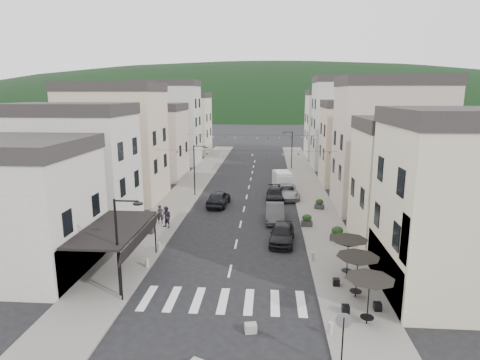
% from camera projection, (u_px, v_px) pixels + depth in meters
% --- Properties ---
extents(ground, '(700.00, 700.00, 0.00)m').
position_uv_depth(ground, '(219.00, 320.00, 21.30)').
color(ground, black).
rests_on(ground, ground).
extents(sidewalk_left, '(4.00, 76.00, 0.12)m').
position_uv_depth(sidewalk_left, '(193.00, 184.00, 53.02)').
color(sidewalk_left, slate).
rests_on(sidewalk_left, ground).
extents(sidewalk_right, '(4.00, 76.00, 0.12)m').
position_uv_depth(sidewalk_right, '(307.00, 186.00, 51.95)').
color(sidewalk_right, slate).
rests_on(sidewalk_right, ground).
extents(hill_backdrop, '(640.00, 360.00, 70.00)m').
position_uv_depth(hill_backdrop, '(267.00, 109.00, 313.77)').
color(hill_backdrop, black).
rests_on(hill_backdrop, ground).
extents(bistro_building, '(10.00, 8.00, 10.00)m').
position_uv_depth(bistro_building, '(476.00, 214.00, 23.11)').
color(bistro_building, beige).
rests_on(bistro_building, ground).
extents(boutique_awning, '(3.77, 7.50, 3.28)m').
position_uv_depth(boutique_awning, '(117.00, 230.00, 26.04)').
color(boutique_awning, black).
rests_on(boutique_awning, ground).
extents(buildings_row_left, '(10.20, 54.16, 14.00)m').
position_uv_depth(buildings_row_left, '(151.00, 134.00, 57.85)').
color(buildings_row_left, '#B8B2A8').
rests_on(buildings_row_left, ground).
extents(buildings_row_right, '(10.20, 54.16, 14.50)m').
position_uv_depth(buildings_row_right, '(357.00, 135.00, 54.61)').
color(buildings_row_right, beige).
rests_on(buildings_row_right, ground).
extents(cafe_terrace, '(2.50, 8.10, 2.53)m').
position_uv_depth(cafe_terrace, '(358.00, 261.00, 22.98)').
color(cafe_terrace, black).
rests_on(cafe_terrace, ground).
extents(streetlamp_left_near, '(1.70, 0.56, 6.00)m').
position_uv_depth(streetlamp_left_near, '(121.00, 238.00, 22.89)').
color(streetlamp_left_near, black).
rests_on(streetlamp_left_near, ground).
extents(streetlamp_left_far, '(1.70, 0.56, 6.00)m').
position_uv_depth(streetlamp_left_far, '(197.00, 165.00, 46.29)').
color(streetlamp_left_far, black).
rests_on(streetlamp_left_far, ground).
extents(streetlamp_right_far, '(1.70, 0.56, 6.00)m').
position_uv_depth(streetlamp_right_far, '(290.00, 146.00, 63.00)').
color(streetlamp_right_far, black).
rests_on(streetlamp_right_far, ground).
extents(traffic_sign, '(0.70, 0.07, 2.70)m').
position_uv_depth(traffic_sign, '(343.00, 330.00, 17.07)').
color(traffic_sign, black).
rests_on(traffic_sign, ground).
extents(bollards, '(11.66, 10.26, 0.60)m').
position_uv_depth(bollards, '(229.00, 268.00, 26.57)').
color(bollards, gray).
rests_on(bollards, ground).
extents(bunting_near, '(19.00, 0.28, 0.62)m').
position_uv_depth(bunting_near, '(245.00, 154.00, 41.56)').
color(bunting_near, black).
rests_on(bunting_near, ground).
extents(bunting_far, '(19.00, 0.28, 0.62)m').
position_uv_depth(bunting_far, '(252.00, 137.00, 57.16)').
color(bunting_far, black).
rests_on(bunting_far, ground).
extents(parked_car_a, '(2.29, 4.81, 1.59)m').
position_uv_depth(parked_car_a, '(282.00, 233.00, 32.15)').
color(parked_car_a, black).
rests_on(parked_car_a, ground).
extents(parked_car_b, '(1.71, 4.91, 1.62)m').
position_uv_depth(parked_car_b, '(275.00, 212.00, 37.77)').
color(parked_car_b, '#333335').
rests_on(parked_car_b, ground).
extents(parked_car_c, '(2.94, 5.71, 1.54)m').
position_uv_depth(parked_car_c, '(287.00, 191.00, 46.03)').
color(parked_car_c, gray).
rests_on(parked_car_c, ground).
extents(parked_car_d, '(2.04, 4.87, 1.40)m').
position_uv_depth(parked_car_d, '(275.00, 194.00, 44.94)').
color(parked_car_d, black).
rests_on(parked_car_d, ground).
extents(parked_car_e, '(2.39, 5.08, 1.68)m').
position_uv_depth(parked_car_e, '(219.00, 198.00, 42.83)').
color(parked_car_e, black).
rests_on(parked_car_e, ground).
extents(delivery_van, '(2.46, 4.89, 2.25)m').
position_uv_depth(delivery_van, '(282.00, 180.00, 50.72)').
color(delivery_van, silver).
rests_on(delivery_van, ground).
extents(pedestrian_a, '(0.72, 0.58, 1.72)m').
position_uv_depth(pedestrian_a, '(160.00, 214.00, 36.60)').
color(pedestrian_a, black).
rests_on(pedestrian_a, sidewalk_left).
extents(pedestrian_b, '(1.19, 1.12, 1.94)m').
position_uv_depth(pedestrian_b, '(166.00, 217.00, 35.38)').
color(pedestrian_b, '#27222D').
rests_on(pedestrian_b, sidewalk_left).
extents(concrete_block_b, '(0.68, 0.56, 0.45)m').
position_uv_depth(concrete_block_b, '(251.00, 328.00, 20.15)').
color(concrete_block_b, gray).
rests_on(concrete_block_b, ground).
extents(planter_la, '(0.98, 0.67, 1.00)m').
position_uv_depth(planter_la, '(137.00, 232.00, 33.04)').
color(planter_la, '#313134').
rests_on(planter_la, sidewalk_left).
extents(planter_lb, '(1.17, 0.75, 1.22)m').
position_uv_depth(planter_lb, '(147.00, 226.00, 34.09)').
color(planter_lb, '#28292B').
rests_on(planter_lb, sidewalk_left).
extents(planter_ra, '(1.21, 0.89, 1.21)m').
position_uv_depth(planter_ra, '(337.00, 234.00, 32.34)').
color(planter_ra, '#2B2B2D').
rests_on(planter_ra, sidewalk_right).
extents(planter_rb, '(0.99, 0.55, 1.11)m').
position_uv_depth(planter_rb, '(307.00, 220.00, 35.88)').
color(planter_rb, '#2D2E30').
rests_on(planter_rb, sidewalk_right).
extents(planter_rc, '(1.06, 0.85, 1.05)m').
position_uv_depth(planter_rc, '(319.00, 204.00, 41.32)').
color(planter_rc, '#2E2D30').
rests_on(planter_rc, sidewalk_right).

